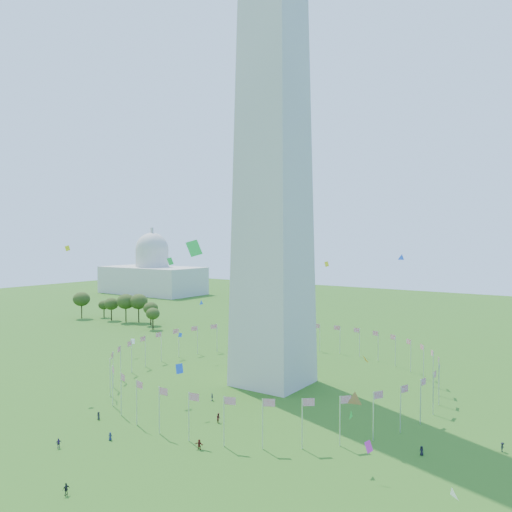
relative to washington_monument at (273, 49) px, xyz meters
The scene contains 7 objects.
ground 98.18m from the washington_monument, 90.00° to the right, with size 600.00×600.00×0.00m, color #255714.
washington_monument is the anchor object (origin of this frame).
flag_ring 80.00m from the washington_monument, 96.12° to the left, with size 80.24×80.24×9.00m.
capitol_building 230.40m from the washington_monument, 144.16° to the left, with size 70.00×35.00×46.00m, color beige, non-canonical shape.
crowd 97.71m from the washington_monument, 76.67° to the right, with size 98.24×60.11×1.94m.
kites_aloft 72.71m from the washington_monument, 70.87° to the right, with size 108.65×72.11×32.89m.
tree_line_west 138.92m from the washington_monument, 158.98° to the left, with size 55.06×15.55×12.39m.
Camera 1 is at (68.13, -56.50, 37.06)m, focal length 35.00 mm.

